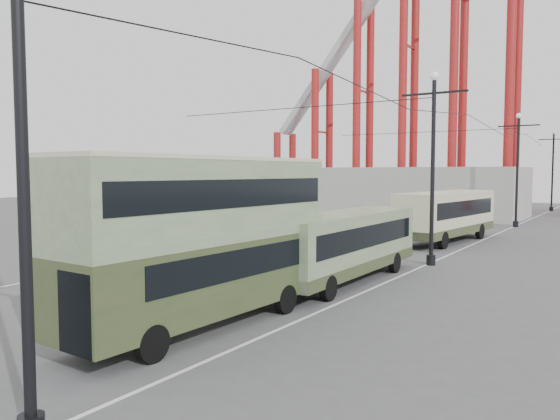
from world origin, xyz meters
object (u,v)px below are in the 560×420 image
Objects in this scene: single_decker_green at (344,243)px; double_decker_bus at (205,232)px; single_decker_cream at (446,214)px; pedestrian at (282,255)px.

double_decker_bus is at bearing -93.52° from single_decker_green.
single_decker_cream is 15.32m from pedestrian.
single_decker_green is (0.42, 8.20, -1.18)m from double_decker_bus.
single_decker_cream reaches higher than pedestrian.
single_decker_cream is at bearing 90.40° from single_decker_green.
single_decker_cream is at bearing 91.69° from double_decker_bus.
double_decker_bus is at bearing -84.51° from single_decker_cream.
double_decker_bus is 8.30m from single_decker_green.
pedestrian is (-3.26, 0.25, -0.79)m from single_decker_green.
single_decker_green is at bearing 89.14° from double_decker_bus.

